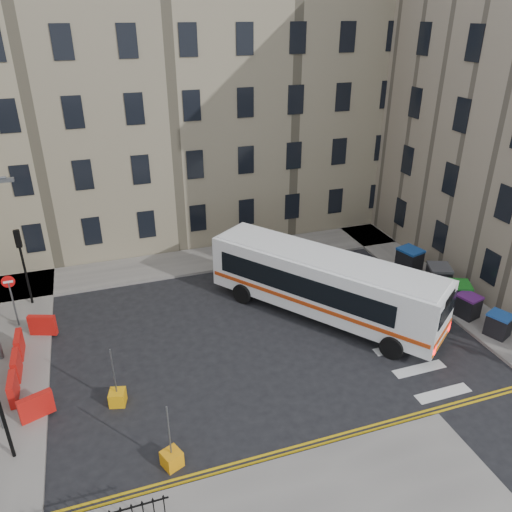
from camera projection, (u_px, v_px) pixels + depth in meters
ground at (294, 330)px, 23.96m from camera, size 120.00×120.00×0.00m
pavement_north at (144, 269)px, 29.49m from camera, size 36.00×3.20×0.15m
pavement_east at (406, 265)px, 29.92m from camera, size 2.40×26.00×0.15m
terrace_north at (100, 102)px, 31.27m from camera, size 38.30×10.80×17.20m
traffic_light_nw at (22, 256)px, 24.74m from camera, size 0.28×0.22×4.10m
no_entry_north at (10, 291)px, 23.25m from camera, size 0.60×0.08×3.00m
roadworks_barriers at (26, 364)px, 20.68m from camera, size 1.66×6.26×1.00m
bus at (323, 282)px, 24.39m from camera, size 9.12×11.05×3.21m
wheelie_bin_a at (499, 325)px, 23.13m from camera, size 1.21×1.28×1.12m
wheelie_bin_b at (468, 306)px, 24.58m from camera, size 1.14×1.24×1.16m
wheelie_bin_c at (459, 294)px, 25.49m from camera, size 1.37×1.44×1.25m
wheelie_bin_d at (438, 278)px, 26.83m from camera, size 1.55×1.64×1.43m
wheelie_bin_e at (409, 260)px, 28.79m from camera, size 1.39×1.51×1.40m
bollard_yellow at (118, 397)px, 19.38m from camera, size 0.73×0.73×0.60m
bollard_chevron at (172, 459)px, 16.73m from camera, size 0.79×0.79×0.60m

